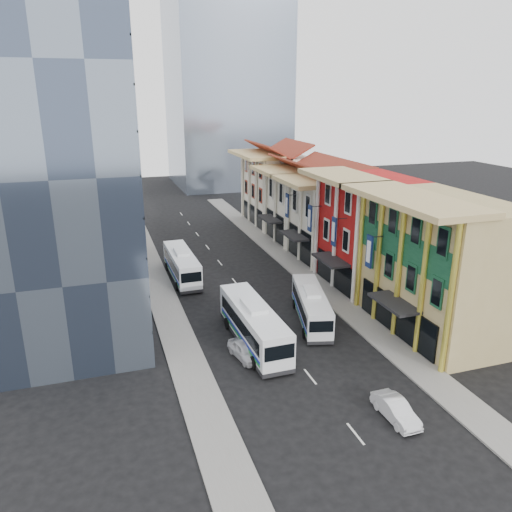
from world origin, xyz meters
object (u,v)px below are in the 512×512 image
object	(u,v)px
office_tower	(58,157)
sedan_left	(245,351)
bus_right	(311,305)
sedan_right	(396,410)
bus_left_near	(254,324)
bus_left_far	(182,264)
shophouse_tan	(441,266)

from	to	relation	value
office_tower	sedan_left	size ratio (longest dim) A/B	7.71
bus_right	sedan_right	bearing A→B (deg)	-78.27
bus_left_near	bus_left_far	world-z (taller)	bus_left_near
sedan_left	bus_left_far	bearing A→B (deg)	83.34
shophouse_tan	office_tower	distance (m)	35.19
shophouse_tan	sedan_left	distance (m)	18.68
bus_left_far	bus_right	size ratio (longest dim) A/B	1.07
bus_left_far	bus_right	distance (m)	17.78
bus_left_near	bus_left_far	bearing A→B (deg)	98.54
office_tower	bus_right	distance (m)	26.52
sedan_right	shophouse_tan	bearing A→B (deg)	42.90
office_tower	sedan_right	world-z (taller)	office_tower
bus_left_near	sedan_right	world-z (taller)	bus_left_near
sedan_left	sedan_right	size ratio (longest dim) A/B	0.96
shophouse_tan	bus_left_near	distance (m)	17.13
shophouse_tan	bus_right	size ratio (longest dim) A/B	1.39
shophouse_tan	sedan_left	world-z (taller)	shophouse_tan
bus_left_near	bus_left_far	xyz separation A→B (m)	(-3.03, 17.60, -0.15)
sedan_left	sedan_right	bearing A→B (deg)	-67.55
office_tower	bus_left_far	distance (m)	18.52
bus_left_near	sedan_right	distance (m)	13.98
shophouse_tan	bus_right	world-z (taller)	shophouse_tan
shophouse_tan	bus_left_near	xyz separation A→B (m)	(-16.47, 2.27, -4.12)
shophouse_tan	bus_left_near	bearing A→B (deg)	172.14
bus_right	bus_left_near	bearing A→B (deg)	-143.88
shophouse_tan	bus_left_far	bearing A→B (deg)	134.45
office_tower	bus_left_near	distance (m)	22.81
bus_left_far	sedan_right	bearing A→B (deg)	-74.76
shophouse_tan	sedan_right	world-z (taller)	shophouse_tan
bus_right	sedan_left	xyz separation A→B (m)	(-7.88, -4.58, -0.95)
bus_left_near	bus_left_far	size ratio (longest dim) A/B	1.09
bus_left_far	bus_right	world-z (taller)	bus_left_far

